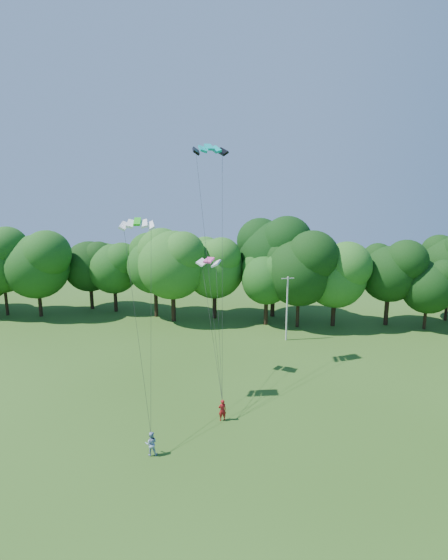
# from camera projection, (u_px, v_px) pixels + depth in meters

# --- Properties ---
(ground) EXTENTS (160.00, 160.00, 0.00)m
(ground) POSITION_uv_depth(u_px,v_px,m) (194.00, 532.00, 21.84)
(ground) COLOR #2B4E15
(ground) RESTS_ON ground
(utility_pole) EXTENTS (1.39, 0.56, 7.25)m
(utility_pole) POSITION_uv_depth(u_px,v_px,m) (287.00, 308.00, 48.00)
(utility_pole) COLOR beige
(utility_pole) RESTS_ON ground
(kite_flyer_left) EXTENTS (0.70, 0.60, 1.64)m
(kite_flyer_left) POSITION_uv_depth(u_px,v_px,m) (222.00, 410.00, 32.05)
(kite_flyer_left) COLOR maroon
(kite_flyer_left) RESTS_ON ground
(kite_flyer_right) EXTENTS (0.88, 0.74, 1.61)m
(kite_flyer_right) POSITION_uv_depth(u_px,v_px,m) (151.00, 444.00, 27.94)
(kite_flyer_right) COLOR #94A9CE
(kite_flyer_right) RESTS_ON ground
(kite_teal) EXTENTS (3.24, 2.42, 0.67)m
(kite_teal) POSITION_uv_depth(u_px,v_px,m) (209.00, 147.00, 37.55)
(kite_teal) COLOR #05A8A3
(kite_teal) RESTS_ON ground
(kite_green) EXTENTS (2.65, 1.56, 0.56)m
(kite_green) POSITION_uv_depth(u_px,v_px,m) (137.00, 222.00, 31.97)
(kite_green) COLOR green
(kite_green) RESTS_ON ground
(kite_pink) EXTENTS (2.26, 1.58, 0.41)m
(kite_pink) POSITION_uv_depth(u_px,v_px,m) (209.00, 260.00, 37.84)
(kite_pink) COLOR #F8459F
(kite_pink) RESTS_ON ground
(tree_back_center) EXTENTS (9.82, 9.82, 14.29)m
(tree_back_center) POSITION_uv_depth(u_px,v_px,m) (274.00, 249.00, 55.80)
(tree_back_center) COLOR #322413
(tree_back_center) RESTS_ON ground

